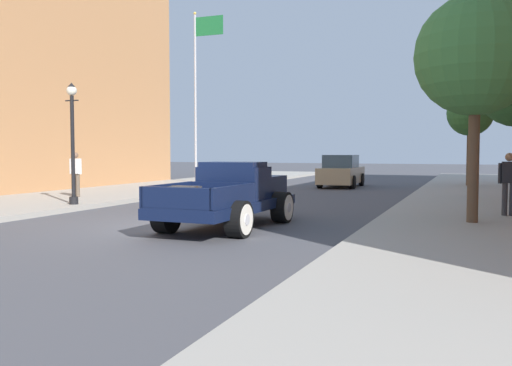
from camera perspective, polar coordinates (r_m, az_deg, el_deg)
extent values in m
plane|color=#47474C|center=(13.72, -8.25, -4.44)|extent=(140.00, 140.00, 0.00)
cube|color=#9E998E|center=(11.93, 23.73, -5.49)|extent=(5.50, 64.00, 0.15)
cube|color=#0F1938|center=(13.29, -2.92, -2.32)|extent=(1.85, 4.93, 0.24)
cube|color=#0F1938|center=(13.57, -2.29, 0.00)|extent=(1.58, 1.13, 0.80)
cube|color=#0F1938|center=(13.51, -2.38, 1.94)|extent=(1.45, 0.96, 0.12)
cube|color=#3D4C5B|center=(14.08, -1.31, 0.78)|extent=(1.33, 0.06, 0.44)
cube|color=#0F1938|center=(14.76, -0.16, -0.27)|extent=(1.35, 1.52, 0.52)
cube|color=silver|center=(15.51, 0.98, -0.17)|extent=(0.68, 0.11, 0.47)
cube|color=#0F1938|center=(12.04, -5.80, -2.25)|extent=(1.73, 2.13, 0.04)
cube|color=#0F1938|center=(12.42, -9.09, -1.08)|extent=(0.12, 2.10, 0.44)
cube|color=#0F1938|center=(11.66, -2.30, -1.33)|extent=(0.12, 2.10, 0.44)
cube|color=#0F1938|center=(11.14, -8.28, -1.58)|extent=(1.62, 0.11, 0.44)
cube|color=#0F1938|center=(12.91, -3.67, -0.88)|extent=(1.62, 0.11, 0.44)
cylinder|color=black|center=(14.90, -3.80, -2.25)|extent=(0.37, 0.81, 0.80)
cylinder|color=silver|center=(14.99, -4.43, -2.22)|extent=(0.02, 0.66, 0.66)
cylinder|color=silver|center=(14.99, -4.47, -2.22)|extent=(0.02, 0.24, 0.24)
cylinder|color=black|center=(14.20, 2.71, -2.52)|extent=(0.37, 0.81, 0.80)
cylinder|color=silver|center=(14.14, 3.41, -2.55)|extent=(0.02, 0.66, 0.66)
cylinder|color=silver|center=(14.14, 3.45, -2.55)|extent=(0.02, 0.24, 0.24)
cylinder|color=black|center=(12.56, -9.29, -3.33)|extent=(0.37, 0.81, 0.80)
cylinder|color=silver|center=(12.66, -10.00, -3.28)|extent=(0.02, 0.66, 0.66)
cylinder|color=silver|center=(12.67, -10.04, -3.28)|extent=(0.02, 0.24, 0.24)
cylinder|color=black|center=(11.72, -1.80, -3.76)|extent=(0.37, 0.81, 0.80)
cylinder|color=silver|center=(11.64, -0.97, -3.81)|extent=(0.02, 0.66, 0.66)
cylinder|color=silver|center=(11.64, -0.92, -3.81)|extent=(0.02, 0.24, 0.24)
cube|color=#2D2D33|center=(11.80, -7.38, -1.30)|extent=(0.61, 0.45, 0.40)
cube|color=#3D2D1E|center=(11.80, -7.38, -1.30)|extent=(0.62, 0.06, 0.42)
cube|color=brown|center=(12.19, -4.22, -1.42)|extent=(0.47, 0.36, 0.28)
cube|color=tan|center=(28.71, 8.82, 0.82)|extent=(1.83, 4.34, 0.80)
cube|color=#384C5B|center=(28.54, 8.77, 2.25)|extent=(1.57, 2.04, 0.64)
cylinder|color=black|center=(30.15, 7.75, 0.41)|extent=(0.24, 0.67, 0.66)
cylinder|color=black|center=(29.84, 10.85, 0.35)|extent=(0.24, 0.67, 0.66)
cylinder|color=black|center=(27.64, 6.62, 0.16)|extent=(0.24, 0.67, 0.66)
cylinder|color=black|center=(27.30, 9.99, 0.09)|extent=(0.24, 0.67, 0.66)
cylinder|color=brown|center=(21.53, -18.32, -0.21)|extent=(0.14, 0.14, 0.86)
cylinder|color=brown|center=(21.41, -17.95, -0.23)|extent=(0.14, 0.14, 0.86)
cube|color=silver|center=(21.44, -18.17, 1.67)|extent=(0.36, 0.22, 0.56)
cylinder|color=silver|center=(21.58, -18.62, 1.60)|extent=(0.09, 0.09, 0.54)
cylinder|color=silver|center=(21.30, -17.72, 1.60)|extent=(0.09, 0.09, 0.54)
sphere|color=brown|center=(21.44, -18.19, 2.74)|extent=(0.22, 0.22, 0.22)
cylinder|color=#333338|center=(15.88, 24.33, -1.54)|extent=(0.14, 0.14, 0.86)
cylinder|color=#333338|center=(15.89, 24.98, -1.56)|extent=(0.14, 0.14, 0.86)
cube|color=#232328|center=(15.84, 24.72, 1.01)|extent=(0.36, 0.22, 0.56)
cylinder|color=#232328|center=(15.83, 23.92, 0.93)|extent=(0.09, 0.09, 0.54)
sphere|color=#9E7051|center=(15.83, 24.75, 2.46)|extent=(0.22, 0.22, 0.22)
cylinder|color=black|center=(18.50, -18.34, -1.73)|extent=(0.28, 0.28, 0.24)
cylinder|color=black|center=(18.43, -18.44, 3.60)|extent=(0.12, 0.12, 3.20)
cylinder|color=black|center=(18.50, -18.52, 8.10)|extent=(0.50, 0.04, 0.04)
sphere|color=silver|center=(18.53, -18.54, 9.05)|extent=(0.32, 0.32, 0.32)
cone|color=black|center=(18.55, -18.55, 9.60)|extent=(0.24, 0.24, 0.14)
cylinder|color=#B2B2B7|center=(30.31, -6.28, 8.61)|extent=(0.12, 0.12, 9.00)
sphere|color=gold|center=(31.07, -6.34, 17.05)|extent=(0.16, 0.16, 0.16)
cube|color=#196633|center=(30.52, -4.85, 15.90)|extent=(1.60, 0.03, 1.00)
cylinder|color=brown|center=(14.04, 21.57, 2.05)|extent=(0.26, 0.26, 2.88)
sphere|color=#3D7538|center=(14.22, 21.79, 12.20)|extent=(2.84, 2.84, 2.84)
cylinder|color=brown|center=(28.95, 21.19, 2.43)|extent=(0.26, 0.26, 2.72)
sphere|color=#33662D|center=(29.01, 21.29, 6.76)|extent=(2.21, 2.21, 2.21)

